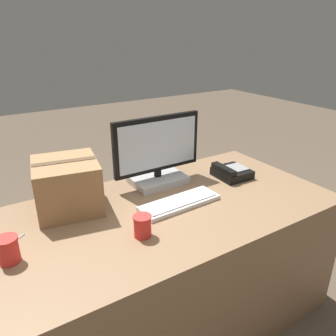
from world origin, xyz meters
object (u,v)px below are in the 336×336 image
object	(u,v)px
paper_cup_left	(8,250)
cardboard_box	(67,185)
monitor	(158,157)
keyboard	(180,202)
paper_cup_right	(142,226)
desk_phone	(231,172)
spoon	(8,245)

from	to	relation	value
paper_cup_left	cardboard_box	distance (m)	0.45
monitor	cardboard_box	size ratio (longest dim) A/B	1.45
monitor	keyboard	xyz separation A→B (m)	(-0.04, -0.29, -0.15)
paper_cup_right	cardboard_box	bearing A→B (deg)	115.15
desk_phone	paper_cup_right	bearing A→B (deg)	-158.35
keyboard	cardboard_box	distance (m)	0.57
keyboard	paper_cup_left	bearing A→B (deg)	179.44
desk_phone	monitor	bearing A→B (deg)	160.30
monitor	cardboard_box	distance (m)	0.53
desk_phone	cardboard_box	world-z (taller)	cardboard_box
monitor	desk_phone	world-z (taller)	monitor
desk_phone	cardboard_box	bearing A→B (deg)	173.20
paper_cup_left	spoon	bearing A→B (deg)	87.14
keyboard	spoon	size ratio (longest dim) A/B	3.58
desk_phone	paper_cup_right	world-z (taller)	paper_cup_right
desk_phone	paper_cup_left	distance (m)	1.29
desk_phone	cardboard_box	size ratio (longest dim) A/B	0.55
paper_cup_left	paper_cup_right	world-z (taller)	paper_cup_left
paper_cup_left	cardboard_box	size ratio (longest dim) A/B	0.29
monitor	paper_cup_left	xyz separation A→B (m)	(-0.86, -0.32, -0.11)
monitor	keyboard	size ratio (longest dim) A/B	1.23
keyboard	desk_phone	distance (m)	0.48
paper_cup_left	desk_phone	bearing A→B (deg)	6.57
desk_phone	paper_cup_left	bearing A→B (deg)	-171.24
desk_phone	spoon	bearing A→B (deg)	-176.44
paper_cup_right	spoon	size ratio (longest dim) A/B	0.81
desk_phone	spoon	distance (m)	1.28
paper_cup_left	spoon	distance (m)	0.13
keyboard	paper_cup_left	size ratio (longest dim) A/B	4.05
cardboard_box	spoon	bearing A→B (deg)	-150.29
paper_cup_right	spoon	distance (m)	0.57
cardboard_box	desk_phone	bearing A→B (deg)	-8.98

